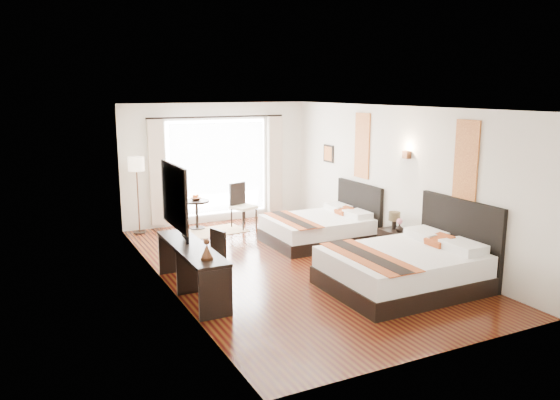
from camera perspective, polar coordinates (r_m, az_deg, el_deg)
name	(u,v)px	position (r m, az deg, el deg)	size (l,w,h in m)	color
floor	(291,266)	(9.85, 1.12, -6.86)	(4.50, 7.50, 0.01)	#320A09
ceiling	(291,108)	(9.36, 1.19, 9.60)	(4.50, 7.50, 0.02)	white
wall_headboard	(394,179)	(10.72, 11.86, 2.13)	(0.01, 7.50, 2.80)	silver
wall_desk	(164,200)	(8.71, -12.04, 0.00)	(0.01, 7.50, 2.80)	silver
wall_window	(217,163)	(12.90, -6.59, 3.85)	(4.50, 0.01, 2.80)	silver
wall_entry	(443,241)	(6.51, 16.66, -4.12)	(4.50, 0.01, 2.80)	silver
window_glass	(217,167)	(12.90, -6.56, 3.40)	(2.40, 0.02, 2.20)	white
sheer_curtain	(218,168)	(12.85, -6.47, 3.37)	(2.30, 0.02, 2.10)	white
drape_left	(157,173)	(12.40, -12.71, 2.77)	(0.35, 0.14, 2.35)	#C4B298
drape_right	(275,165)	(13.37, -0.55, 3.67)	(0.35, 0.14, 2.35)	#C4B298
art_panel_near	(466,162)	(9.29, 18.86, 3.78)	(0.03, 0.50, 1.35)	maroon
art_panel_far	(362,146)	(11.50, 8.58, 5.63)	(0.03, 0.50, 1.35)	maroon
wall_sconce	(407,155)	(10.31, 13.09, 4.63)	(0.10, 0.14, 0.14)	#492B1A
mirror_frame	(174,196)	(8.20, -11.00, 0.40)	(0.04, 1.25, 0.95)	black
mirror_glass	(176,196)	(8.21, -10.83, 0.42)	(0.01, 1.12, 0.82)	white
bed_near	(407,267)	(8.90, 13.12, -6.83)	(2.37, 1.85, 1.34)	black
bed_far	(321,228)	(11.27, 4.31, -2.91)	(2.07, 1.62, 1.17)	black
nightstand	(395,243)	(10.52, 11.90, -4.43)	(0.43, 0.54, 0.52)	black
table_lamp	(394,218)	(10.46, 11.87, -1.82)	(0.22, 0.22, 0.34)	black
vase	(399,229)	(10.30, 12.36, -2.98)	(0.14, 0.14, 0.14)	black
console_desk	(192,270)	(8.56, -9.21, -7.19)	(0.50, 2.20, 0.76)	black
television	(181,222)	(8.90, -10.28, -2.27)	(0.88, 0.12, 0.51)	black
bronze_figurine	(207,250)	(7.73, -7.67, -5.24)	(0.18, 0.18, 0.26)	#492B1A
desk_chair	(210,269)	(8.85, -7.31, -7.21)	(0.51, 0.51, 0.90)	beige
floor_lamp	(136,169)	(12.09, -14.77, 3.15)	(0.34, 0.34, 1.68)	black
side_table	(197,215)	(12.43, -8.67, -1.52)	(0.57, 0.57, 0.66)	black
fruit_bowl	(196,199)	(12.37, -8.78, 0.11)	(0.24, 0.24, 0.06)	#48351A
window_chair	(243,214)	(12.46, -3.87, -1.48)	(0.60, 0.60, 1.02)	beige
jute_rug	(216,231)	(12.23, -6.71, -3.24)	(1.27, 0.86, 0.01)	tan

